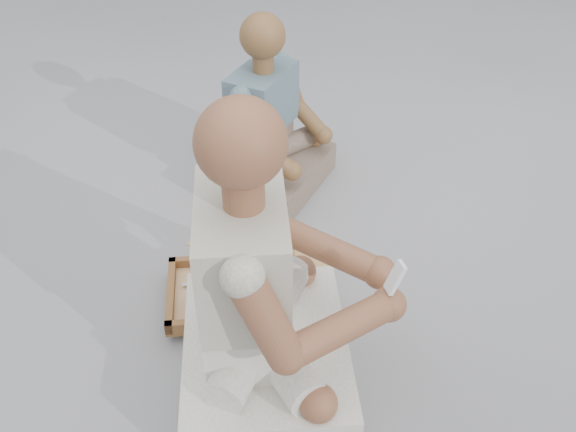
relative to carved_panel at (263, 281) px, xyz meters
name	(u,v)px	position (x,y,z in m)	size (l,w,h in m)	color
ground	(310,312)	(0.10, -0.20, -0.02)	(60.00, 60.00, 0.00)	#A09FA5
carved_panel	(263,281)	(0.00, 0.00, 0.00)	(0.52, 0.35, 0.03)	olive
tool_tray	(228,293)	(-0.16, -0.04, 0.04)	(0.53, 0.47, 0.06)	brown
chisel_0	(241,306)	(-0.14, -0.13, 0.05)	(0.22, 0.05, 0.02)	white
chisel_1	(231,291)	(-0.14, -0.04, 0.04)	(0.22, 0.04, 0.02)	white
chisel_2	(265,277)	(-0.01, -0.03, 0.05)	(0.17, 0.17, 0.02)	white
chisel_3	(253,321)	(-0.13, -0.21, 0.04)	(0.07, 0.22, 0.02)	white
chisel_4	(263,303)	(-0.06, -0.15, 0.04)	(0.20, 0.13, 0.02)	white
chisel_5	(241,284)	(-0.10, -0.03, 0.05)	(0.22, 0.07, 0.02)	white
chisel_6	(242,269)	(-0.07, 0.05, 0.04)	(0.14, 0.19, 0.02)	white
chisel_7	(244,275)	(-0.07, 0.00, 0.05)	(0.11, 0.21, 0.02)	white
chisel_8	(227,283)	(-0.15, 0.00, 0.05)	(0.21, 0.10, 0.02)	white
chisel_9	(229,276)	(-0.12, 0.03, 0.04)	(0.22, 0.08, 0.02)	white
chisel_10	(264,278)	(-0.01, -0.04, 0.05)	(0.22, 0.07, 0.02)	white
wood_chip_0	(281,279)	(0.07, -0.01, -0.02)	(0.02, 0.01, 0.00)	#DCB382
wood_chip_1	(189,243)	(-0.19, 0.34, -0.02)	(0.02, 0.01, 0.00)	#DCB382
wood_chip_2	(228,259)	(-0.07, 0.19, -0.02)	(0.02, 0.01, 0.00)	#DCB382
wood_chip_3	(239,308)	(-0.13, -0.08, -0.02)	(0.02, 0.01, 0.00)	#DCB382
wood_chip_4	(234,321)	(-0.17, -0.13, -0.02)	(0.02, 0.01, 0.00)	#DCB382
wood_chip_5	(301,295)	(0.10, -0.12, -0.02)	(0.02, 0.01, 0.00)	#DCB382
wood_chip_6	(285,287)	(0.07, -0.05, -0.02)	(0.02, 0.01, 0.00)	#DCB382
wood_chip_7	(224,320)	(-0.20, -0.11, -0.02)	(0.02, 0.01, 0.00)	#DCB382
wood_chip_8	(228,296)	(-0.15, -0.01, -0.02)	(0.02, 0.01, 0.00)	#DCB382
wood_chip_9	(290,287)	(0.08, -0.06, -0.02)	(0.02, 0.01, 0.00)	#DCB382
wood_chip_10	(283,269)	(0.10, 0.04, -0.02)	(0.02, 0.01, 0.00)	#DCB382
craftsman	(263,301)	(-0.16, -0.39, 0.33)	(0.76, 0.79, 1.01)	silver
companion	(270,133)	(0.29, 0.60, 0.25)	(0.65, 0.64, 0.80)	#7B6858
mobile_phone	(395,277)	(0.17, -0.58, 0.45)	(0.05, 0.05, 0.10)	white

